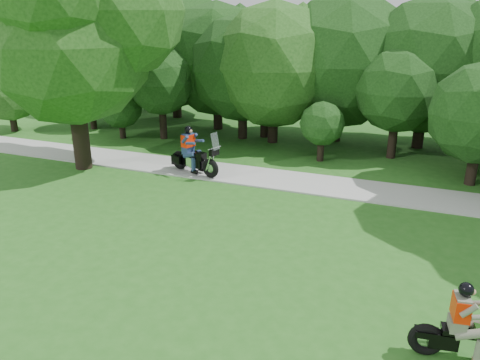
% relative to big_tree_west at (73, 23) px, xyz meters
% --- Properties ---
extents(ground, '(100.00, 100.00, 0.00)m').
position_rel_big_tree_west_xyz_m(ground, '(10.54, -6.85, -5.76)').
color(ground, '#255F1B').
rests_on(ground, ground).
extents(walkway, '(60.00, 2.20, 0.06)m').
position_rel_big_tree_west_xyz_m(walkway, '(10.54, 1.15, -5.73)').
color(walkway, '#AAAAA5').
rests_on(walkway, ground).
extents(tree_line, '(40.13, 12.06, 7.73)m').
position_rel_big_tree_west_xyz_m(tree_line, '(10.56, 7.97, -2.10)').
color(tree_line, black).
rests_on(tree_line, ground).
extents(big_tree_west, '(8.64, 6.56, 9.96)m').
position_rel_big_tree_west_xyz_m(big_tree_west, '(0.00, 0.00, 0.00)').
color(big_tree_west, black).
rests_on(big_tree_west, ground).
extents(chopper_motorcycle, '(2.28, 0.72, 1.63)m').
position_rel_big_tree_west_xyz_m(chopper_motorcycle, '(14.19, -7.14, -5.16)').
color(chopper_motorcycle, black).
rests_on(chopper_motorcycle, ground).
extents(touring_motorcycle, '(2.42, 1.27, 1.89)m').
position_rel_big_tree_west_xyz_m(touring_motorcycle, '(4.60, 0.61, -5.01)').
color(touring_motorcycle, black).
rests_on(touring_motorcycle, walkway).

